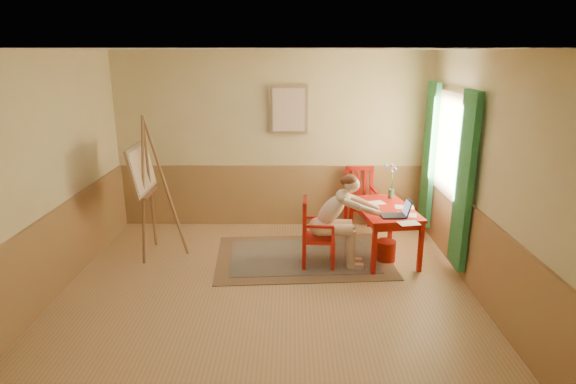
{
  "coord_description": "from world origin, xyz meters",
  "views": [
    {
      "loc": [
        0.29,
        -5.32,
        2.78
      ],
      "look_at": [
        0.25,
        0.55,
        1.05
      ],
      "focal_mm": 29.9,
      "sensor_mm": 36.0,
      "label": 1
    }
  ],
  "objects_px": {
    "chair_left": "(315,233)",
    "figure": "(337,217)",
    "laptop": "(397,213)",
    "chair_back": "(360,200)",
    "easel": "(145,174)",
    "table": "(384,214)"
  },
  "relations": [
    {
      "from": "chair_left",
      "to": "figure",
      "type": "height_order",
      "value": "figure"
    },
    {
      "from": "chair_left",
      "to": "laptop",
      "type": "xyz_separation_m",
      "value": [
        1.06,
        -0.06,
        0.3
      ]
    },
    {
      "from": "chair_back",
      "to": "easel",
      "type": "xyz_separation_m",
      "value": [
        -3.09,
        -0.95,
        0.66
      ]
    },
    {
      "from": "figure",
      "to": "laptop",
      "type": "relative_size",
      "value": 3.27
    },
    {
      "from": "figure",
      "to": "easel",
      "type": "bearing_deg",
      "value": 171.55
    },
    {
      "from": "table",
      "to": "laptop",
      "type": "relative_size",
      "value": 3.32
    },
    {
      "from": "table",
      "to": "chair_left",
      "type": "distance_m",
      "value": 1.03
    },
    {
      "from": "chair_left",
      "to": "easel",
      "type": "relative_size",
      "value": 0.47
    },
    {
      "from": "figure",
      "to": "chair_left",
      "type": "bearing_deg",
      "value": 174.43
    },
    {
      "from": "table",
      "to": "chair_back",
      "type": "distance_m",
      "value": 1.03
    },
    {
      "from": "chair_left",
      "to": "chair_back",
      "type": "relative_size",
      "value": 0.9
    },
    {
      "from": "table",
      "to": "chair_back",
      "type": "bearing_deg",
      "value": 100.52
    },
    {
      "from": "easel",
      "to": "laptop",
      "type": "bearing_deg",
      "value": -7.1
    },
    {
      "from": "chair_left",
      "to": "table",
      "type": "bearing_deg",
      "value": 17.66
    },
    {
      "from": "chair_left",
      "to": "laptop",
      "type": "height_order",
      "value": "laptop"
    },
    {
      "from": "laptop",
      "to": "easel",
      "type": "distance_m",
      "value": 3.43
    },
    {
      "from": "chair_left",
      "to": "easel",
      "type": "distance_m",
      "value": 2.45
    },
    {
      "from": "chair_back",
      "to": "laptop",
      "type": "height_order",
      "value": "chair_back"
    },
    {
      "from": "chair_back",
      "to": "easel",
      "type": "height_order",
      "value": "easel"
    },
    {
      "from": "figure",
      "to": "laptop",
      "type": "distance_m",
      "value": 0.78
    },
    {
      "from": "table",
      "to": "easel",
      "type": "distance_m",
      "value": 3.33
    },
    {
      "from": "laptop",
      "to": "chair_back",
      "type": "bearing_deg",
      "value": 101.57
    }
  ]
}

